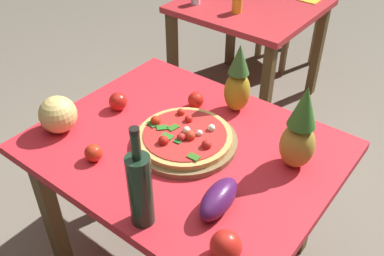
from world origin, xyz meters
TOP-DOWN VIEW (x-y plane):
  - display_table at (0.00, 0.00)m, footprint 1.14×0.91m
  - background_table at (-0.57, 1.43)m, footprint 0.88×0.86m
  - dining_chair at (-0.63, 2.09)m, footprint 0.52×0.52m
  - pizza_board at (-0.00, -0.00)m, footprint 0.41×0.41m
  - pizza at (-0.00, -0.00)m, footprint 0.37×0.37m
  - wine_bottle at (0.13, -0.38)m, footprint 0.08×0.08m
  - pineapple_left at (0.39, 0.15)m, footprint 0.13×0.13m
  - pineapple_right at (0.03, 0.32)m, footprint 0.11×0.11m
  - melon at (-0.46, -0.24)m, footprint 0.15×0.15m
  - bell_pepper at (0.42, -0.34)m, footprint 0.09×0.09m
  - eggplant at (0.29, -0.19)m, footprint 0.11×0.21m
  - tomato_beside_pepper at (-0.12, 0.23)m, footprint 0.07×0.07m
  - tomato_by_bottle at (-0.38, 0.01)m, footprint 0.08×0.08m
  - tomato_at_corner at (0.33, 0.32)m, footprint 0.08×0.08m
  - tomato_near_board at (-0.21, -0.28)m, footprint 0.07×0.07m
  - drinking_glass_juice at (-0.56, 1.23)m, footprint 0.07×0.07m

SIDE VIEW (x-z plane):
  - dining_chair at x=-0.63m, z-range 0.06..0.91m
  - background_table at x=-0.57m, z-range 0.26..1.01m
  - display_table at x=0.00m, z-range 0.28..1.03m
  - pizza_board at x=0.00m, z-range 0.75..0.77m
  - tomato_near_board at x=-0.21m, z-range 0.75..0.82m
  - tomato_beside_pepper at x=-0.12m, z-range 0.75..0.82m
  - tomato_by_bottle at x=-0.38m, z-range 0.75..0.83m
  - tomato_at_corner at x=0.33m, z-range 0.75..0.83m
  - pizza at x=0.00m, z-range 0.76..0.82m
  - eggplant at x=0.29m, z-range 0.75..0.84m
  - bell_pepper at x=0.42m, z-range 0.74..0.85m
  - drinking_glass_juice at x=-0.56m, z-range 0.75..0.86m
  - melon at x=-0.46m, z-range 0.75..0.90m
  - pineapple_right at x=0.03m, z-range 0.73..1.04m
  - wine_bottle at x=0.13m, z-range 0.70..1.07m
  - pineapple_left at x=0.39m, z-range 0.73..1.06m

